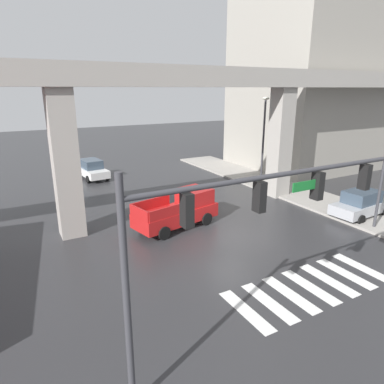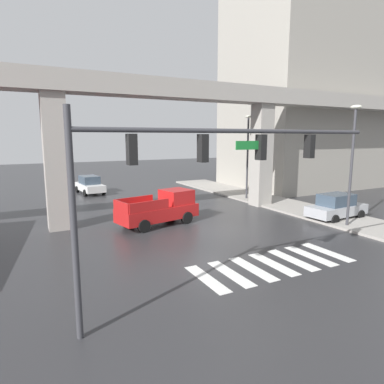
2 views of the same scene
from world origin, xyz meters
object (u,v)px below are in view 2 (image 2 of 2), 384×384
at_px(pickup_truck, 162,209).
at_px(sedan_white, 90,185).
at_px(street_lamp_near_corner, 353,152).
at_px(traffic_signal_mast, 199,162).
at_px(sedan_silver, 336,207).
at_px(street_lamp_mid_block, 248,147).

relative_size(pickup_truck, sedan_white, 1.20).
bearing_deg(pickup_truck, sedan_white, 97.60).
relative_size(sedan_white, street_lamp_near_corner, 0.62).
distance_m(sedan_white, street_lamp_near_corner, 23.21).
bearing_deg(sedan_white, traffic_signal_mast, -92.48).
relative_size(sedan_silver, street_lamp_mid_block, 0.61).
xyz_separation_m(sedan_white, street_lamp_mid_block, (11.52, -9.69, 3.70)).
xyz_separation_m(pickup_truck, traffic_signal_mast, (-2.90, -10.16, 3.68)).
distance_m(sedan_white, street_lamp_mid_block, 15.50).
relative_size(pickup_truck, sedan_silver, 1.23).
height_order(sedan_white, sedan_silver, same).
xyz_separation_m(traffic_signal_mast, street_lamp_mid_block, (12.56, 14.37, -0.11)).
bearing_deg(street_lamp_near_corner, street_lamp_mid_block, 90.00).
distance_m(pickup_truck, sedan_silver, 11.55).
height_order(sedan_silver, street_lamp_mid_block, street_lamp_mid_block).
height_order(traffic_signal_mast, street_lamp_near_corner, street_lamp_near_corner).
xyz_separation_m(pickup_truck, sedan_white, (-1.85, 13.90, -0.14)).
relative_size(pickup_truck, traffic_signal_mast, 0.49).
bearing_deg(street_lamp_mid_block, street_lamp_near_corner, -90.00).
distance_m(sedan_silver, traffic_signal_mast, 15.38).
bearing_deg(street_lamp_near_corner, traffic_signal_mast, -161.28).
bearing_deg(sedan_white, street_lamp_mid_block, -40.06).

